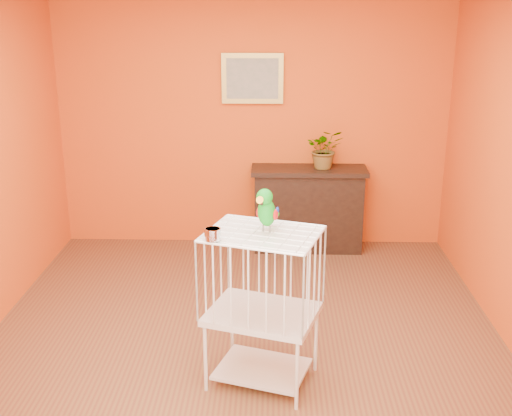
{
  "coord_description": "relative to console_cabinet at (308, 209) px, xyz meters",
  "views": [
    {
      "loc": [
        0.21,
        -4.28,
        2.5
      ],
      "look_at": [
        0.11,
        -0.44,
        1.25
      ],
      "focal_mm": 45.0,
      "sensor_mm": 36.0,
      "label": 1
    }
  ],
  "objects": [
    {
      "name": "ground",
      "position": [
        -0.58,
        -2.04,
        -0.44
      ],
      "size": [
        4.5,
        4.5,
        0.0
      ],
      "primitive_type": "plane",
      "color": "brown",
      "rests_on": "ground"
    },
    {
      "name": "room_shell",
      "position": [
        -0.58,
        -2.04,
        1.15
      ],
      "size": [
        4.5,
        4.5,
        4.5
      ],
      "color": "#CC4813",
      "rests_on": "ground"
    },
    {
      "name": "console_cabinet",
      "position": [
        0.0,
        0.0,
        0.0
      ],
      "size": [
        1.17,
        0.42,
        0.87
      ],
      "color": "black",
      "rests_on": "ground"
    },
    {
      "name": "potted_plant",
      "position": [
        0.15,
        -0.06,
        0.59
      ],
      "size": [
        0.37,
        0.41,
        0.32
      ],
      "primitive_type": "imported",
      "rotation": [
        0.0,
        0.0,
        0.02
      ],
      "color": "#26722D",
      "rests_on": "console_cabinet"
    },
    {
      "name": "framed_picture",
      "position": [
        -0.58,
        0.17,
        1.31
      ],
      "size": [
        0.62,
        0.04,
        0.5
      ],
      "color": "#AF923E",
      "rests_on": "room_shell"
    },
    {
      "name": "birdcage",
      "position": [
        -0.43,
        -2.48,
        0.12
      ],
      "size": [
        0.83,
        0.73,
        1.08
      ],
      "rotation": [
        0.0,
        0.0,
        -0.31
      ],
      "color": "silver",
      "rests_on": "ground"
    },
    {
      "name": "feed_cup",
      "position": [
        -0.74,
        -2.62,
        0.69
      ],
      "size": [
        0.1,
        0.1,
        0.07
      ],
      "primitive_type": "cylinder",
      "color": "silver",
      "rests_on": "birdcage"
    },
    {
      "name": "parrot",
      "position": [
        -0.41,
        -2.45,
        0.79
      ],
      "size": [
        0.17,
        0.26,
        0.3
      ],
      "rotation": [
        0.0,
        0.0,
        -0.41
      ],
      "color": "#59544C",
      "rests_on": "birdcage"
    }
  ]
}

